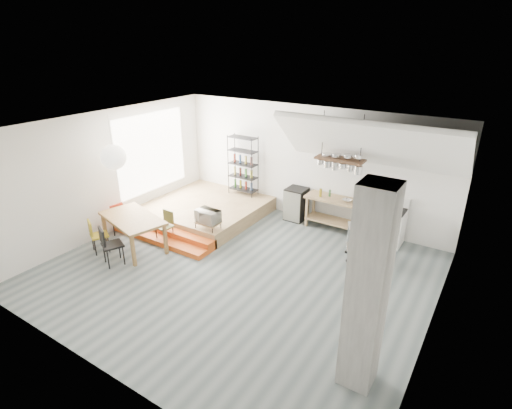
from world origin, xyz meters
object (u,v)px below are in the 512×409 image
Objects in this scene: stove at (391,226)px; dining_table at (133,221)px; rolling_cart at (366,238)px; mini_fridge at (296,204)px.

stove is 0.61× the size of dining_table.
rolling_cart is (-0.29, -1.09, 0.07)m from stove.
mini_fridge reaches higher than dining_table.
dining_table is 4.48m from mini_fridge.
mini_fridge reaches higher than rolling_cart.
rolling_cart is at bearing 42.24° from dining_table.
dining_table is 2.01× the size of rolling_cart.
rolling_cart is 2.65m from mini_fridge.
stove reaches higher than mini_fridge.
stove is 1.26× the size of mini_fridge.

